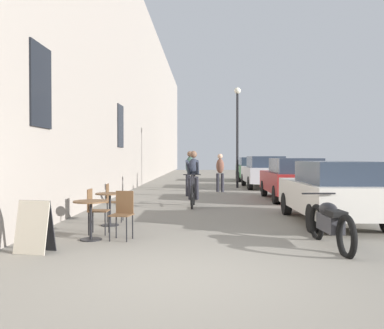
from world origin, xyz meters
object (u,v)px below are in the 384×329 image
Objects in this scene: sandwich_board_sign at (35,226)px; parked_car_third at (264,172)px; parked_car_fourth at (251,169)px; cafe_table_near at (91,212)px; parked_car_nearest at (332,191)px; pedestrian_near at (190,171)px; street_lamp at (237,124)px; cafe_chair_mid_toward_street at (112,200)px; cyclist_on_bicycle at (193,180)px; pedestrian_far at (191,169)px; cafe_chair_near_toward_street at (123,211)px; parked_car_second at (293,178)px; cafe_table_mid at (110,202)px; parked_motorcycle at (331,223)px; cafe_chair_near_toward_wall at (95,208)px; pedestrian_mid at (220,170)px.

parked_car_third is (5.61, 14.23, 0.39)m from sandwich_board_sign.
sandwich_board_sign is 0.20× the size of parked_car_fourth.
cafe_table_near is 5.45m from parked_car_nearest.
street_lamp is at bearing 64.47° from pedestrian_near.
sandwich_board_sign is (-0.53, -3.27, -0.10)m from cafe_chair_mid_toward_street.
cyclist_on_bicycle is 0.36× the size of street_lamp.
cyclist_on_bicycle is at bearing -87.59° from pedestrian_far.
cyclist_on_bicycle is (1.17, 5.32, 0.29)m from cafe_chair_near_toward_street.
parked_car_fourth is at bearing 73.22° from cafe_chair_mid_toward_street.
pedestrian_near is at bearing -108.36° from parked_car_fourth.
street_lamp is at bearing 70.98° from cafe_chair_mid_toward_street.
sandwich_board_sign is at bearing -106.86° from street_lamp.
cyclist_on_bicycle reaches higher than parked_car_second.
cafe_chair_near_toward_street is (0.58, 0.07, -0.00)m from cafe_table_near.
cafe_table_mid is at bearing -174.83° from parked_car_nearest.
cafe_table_near is 14.09m from parked_car_third.
parked_car_third is 6.09m from parked_car_fourth.
cafe_chair_mid_toward_street is 7.35m from parked_car_second.
cafe_chair_mid_toward_street reaches higher than cafe_table_near.
cafe_table_mid is at bearing 153.21° from parked_motorcycle.
cafe_chair_near_toward_street is at bearing -39.07° from cafe_chair_near_toward_wall.
cafe_table_near is at bearing -105.65° from street_lamp.
pedestrian_far is (-0.30, 7.14, 0.15)m from cyclist_on_bicycle.
cyclist_on_bicycle is 8.43m from parked_car_third.
cafe_chair_near_toward_wall is at bearing -111.92° from parked_car_third.
parked_car_third is at bearing 90.19° from parked_car_nearest.
pedestrian_mid is (2.19, 10.72, 0.41)m from cafe_chair_near_toward_street.
cafe_chair_near_toward_wall is 0.21× the size of parked_car_fourth.
street_lamp reaches higher than cafe_chair_near_toward_street.
pedestrian_near is 2.45m from pedestrian_mid.
pedestrian_near is 11.16m from parked_car_fourth.
parked_car_second reaches higher than cafe_chair_mid_toward_street.
cafe_chair_mid_toward_street is at bearing 147.90° from parked_motorcycle.
parked_car_third is at bearing 67.39° from cyclist_on_bicycle.
street_lamp is 1.18× the size of parked_car_second.
parked_car_third is (3.24, 7.78, -0.01)m from cyclist_on_bicycle.
parked_car_third reaches higher than cafe_table_near.
cafe_chair_mid_toward_street is 10.44m from pedestrian_far.
cafe_chair_mid_toward_street is 0.22× the size of parked_car_nearest.
street_lamp is (4.32, 14.25, 2.69)m from sandwich_board_sign.
pedestrian_mid is 8.97m from parked_car_nearest.
parked_car_nearest is 17.16m from parked_car_fourth.
cafe_chair_near_toward_street is 0.21× the size of parked_car_second.
cafe_table_mid is 0.17× the size of parked_car_second.
pedestrian_near is at bearing 77.57° from cafe_table_mid.
pedestrian_mid reaches higher than cafe_table_near.
cafe_chair_mid_toward_street is at bearing -104.12° from pedestrian_near.
parked_car_second is at bearing 52.02° from cafe_chair_near_toward_wall.
cyclist_on_bicycle is at bearing -86.37° from pedestrian_near.
pedestrian_mid is 0.38× the size of parked_car_third.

